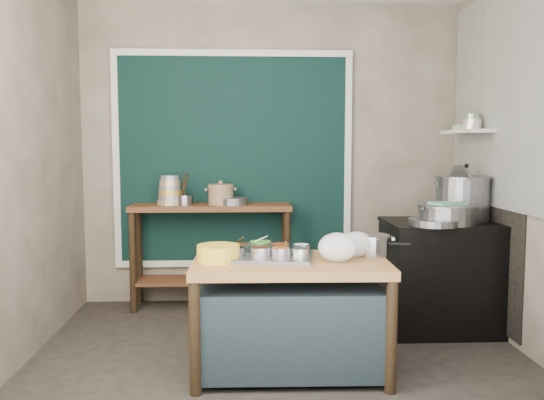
{
  "coord_description": "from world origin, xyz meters",
  "views": [
    {
      "loc": [
        -0.24,
        -3.93,
        1.49
      ],
      "look_at": [
        -0.04,
        0.25,
        1.09
      ],
      "focal_mm": 38.0,
      "sensor_mm": 36.0,
      "label": 1
    }
  ],
  "objects_px": {
    "stock_pot": "(462,198)",
    "utensil_cup": "(185,200)",
    "prep_table": "(290,317)",
    "back_counter": "(211,256)",
    "condiment_tray": "(267,257)",
    "stove_block": "(443,277)",
    "yellow_basin": "(218,253)",
    "saucepan": "(371,245)",
    "ceramic_crock": "(221,196)",
    "steamer": "(447,214)"
  },
  "relations": [
    {
      "from": "stock_pot",
      "to": "utensil_cup",
      "type": "bearing_deg",
      "value": 165.03
    },
    {
      "from": "stock_pot",
      "to": "prep_table",
      "type": "bearing_deg",
      "value": -147.89
    },
    {
      "from": "back_counter",
      "to": "condiment_tray",
      "type": "distance_m",
      "value": 1.62
    },
    {
      "from": "stove_block",
      "to": "yellow_basin",
      "type": "xyz_separation_m",
      "value": [
        -1.76,
        -0.86,
        0.38
      ]
    },
    {
      "from": "saucepan",
      "to": "utensil_cup",
      "type": "xyz_separation_m",
      "value": [
        -1.39,
        1.38,
        0.18
      ]
    },
    {
      "from": "utensil_cup",
      "to": "stock_pot",
      "type": "bearing_deg",
      "value": -14.97
    },
    {
      "from": "saucepan",
      "to": "stove_block",
      "type": "bearing_deg",
      "value": 55.77
    },
    {
      "from": "back_counter",
      "to": "ceramic_crock",
      "type": "bearing_deg",
      "value": -12.54
    },
    {
      "from": "condiment_tray",
      "to": "utensil_cup",
      "type": "xyz_separation_m",
      "value": [
        -0.68,
        1.49,
        0.23
      ]
    },
    {
      "from": "prep_table",
      "to": "utensil_cup",
      "type": "height_order",
      "value": "utensil_cup"
    },
    {
      "from": "yellow_basin",
      "to": "stock_pot",
      "type": "relative_size",
      "value": 0.6
    },
    {
      "from": "condiment_tray",
      "to": "stock_pot",
      "type": "distance_m",
      "value": 1.86
    },
    {
      "from": "saucepan",
      "to": "stock_pot",
      "type": "height_order",
      "value": "stock_pot"
    },
    {
      "from": "condiment_tray",
      "to": "back_counter",
      "type": "bearing_deg",
      "value": 106.28
    },
    {
      "from": "utensil_cup",
      "to": "ceramic_crock",
      "type": "height_order",
      "value": "ceramic_crock"
    },
    {
      "from": "back_counter",
      "to": "steamer",
      "type": "distance_m",
      "value": 2.12
    },
    {
      "from": "condiment_tray",
      "to": "utensil_cup",
      "type": "bearing_deg",
      "value": 114.57
    },
    {
      "from": "prep_table",
      "to": "steamer",
      "type": "distance_m",
      "value": 1.56
    },
    {
      "from": "utensil_cup",
      "to": "ceramic_crock",
      "type": "xyz_separation_m",
      "value": [
        0.32,
        0.02,
        0.04
      ]
    },
    {
      "from": "prep_table",
      "to": "yellow_basin",
      "type": "distance_m",
      "value": 0.63
    },
    {
      "from": "yellow_basin",
      "to": "prep_table",
      "type": "bearing_deg",
      "value": 1.52
    },
    {
      "from": "back_counter",
      "to": "yellow_basin",
      "type": "xyz_separation_m",
      "value": [
        0.14,
        -1.59,
        0.33
      ]
    },
    {
      "from": "yellow_basin",
      "to": "saucepan",
      "type": "distance_m",
      "value": 1.03
    },
    {
      "from": "stove_block",
      "to": "stock_pot",
      "type": "bearing_deg",
      "value": 22.88
    },
    {
      "from": "ceramic_crock",
      "to": "yellow_basin",
      "type": "bearing_deg",
      "value": -88.29
    },
    {
      "from": "saucepan",
      "to": "steamer",
      "type": "distance_m",
      "value": 0.91
    },
    {
      "from": "saucepan",
      "to": "stock_pot",
      "type": "relative_size",
      "value": 0.55
    },
    {
      "from": "condiment_tray",
      "to": "utensil_cup",
      "type": "relative_size",
      "value": 3.91
    },
    {
      "from": "utensil_cup",
      "to": "condiment_tray",
      "type": "bearing_deg",
      "value": -65.43
    },
    {
      "from": "utensil_cup",
      "to": "prep_table",
      "type": "bearing_deg",
      "value": -61.54
    },
    {
      "from": "back_counter",
      "to": "ceramic_crock",
      "type": "distance_m",
      "value": 0.56
    },
    {
      "from": "prep_table",
      "to": "stock_pot",
      "type": "bearing_deg",
      "value": 33.44
    },
    {
      "from": "stove_block",
      "to": "yellow_basin",
      "type": "bearing_deg",
      "value": -153.93
    },
    {
      "from": "prep_table",
      "to": "utensil_cup",
      "type": "relative_size",
      "value": 8.32
    },
    {
      "from": "prep_table",
      "to": "condiment_tray",
      "type": "relative_size",
      "value": 2.13
    },
    {
      "from": "ceramic_crock",
      "to": "stock_pot",
      "type": "distance_m",
      "value": 2.08
    },
    {
      "from": "steamer",
      "to": "stock_pot",
      "type": "bearing_deg",
      "value": 47.49
    },
    {
      "from": "back_counter",
      "to": "steamer",
      "type": "bearing_deg",
      "value": -25.18
    },
    {
      "from": "condiment_tray",
      "to": "stock_pot",
      "type": "xyz_separation_m",
      "value": [
        1.62,
        0.87,
        0.3
      ]
    },
    {
      "from": "condiment_tray",
      "to": "steamer",
      "type": "relative_size",
      "value": 1.26
    },
    {
      "from": "prep_table",
      "to": "condiment_tray",
      "type": "xyz_separation_m",
      "value": [
        -0.15,
        0.05,
        0.39
      ]
    },
    {
      "from": "condiment_tray",
      "to": "stove_block",
      "type": "bearing_deg",
      "value": 28.86
    },
    {
      "from": "back_counter",
      "to": "stove_block",
      "type": "height_order",
      "value": "back_counter"
    },
    {
      "from": "saucepan",
      "to": "stock_pot",
      "type": "xyz_separation_m",
      "value": [
        0.91,
        0.77,
        0.24
      ]
    },
    {
      "from": "prep_table",
      "to": "stove_block",
      "type": "relative_size",
      "value": 1.39
    },
    {
      "from": "stove_block",
      "to": "stock_pot",
      "type": "xyz_separation_m",
      "value": [
        0.17,
        0.07,
        0.63
      ]
    },
    {
      "from": "yellow_basin",
      "to": "steamer",
      "type": "height_order",
      "value": "steamer"
    },
    {
      "from": "condiment_tray",
      "to": "steamer",
      "type": "xyz_separation_m",
      "value": [
        1.42,
        0.65,
        0.19
      ]
    },
    {
      "from": "steamer",
      "to": "stove_block",
      "type": "bearing_deg",
      "value": 77.33
    },
    {
      "from": "utensil_cup",
      "to": "saucepan",
      "type": "bearing_deg",
      "value": -44.83
    }
  ]
}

